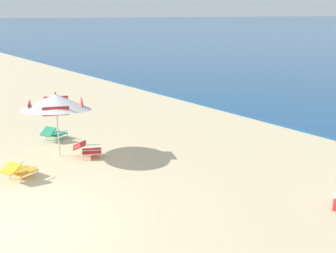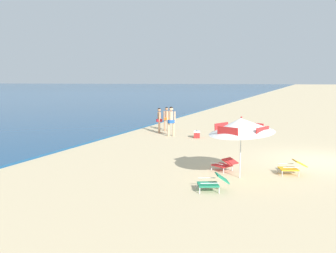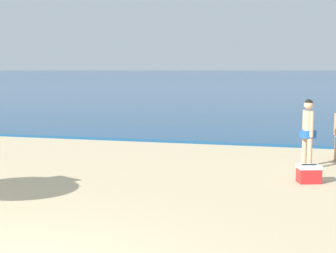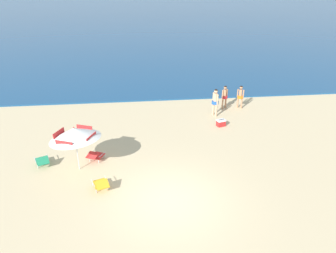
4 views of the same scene
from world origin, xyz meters
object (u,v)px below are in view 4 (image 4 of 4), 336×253
beach_umbrella_striped_main (74,133)px  cooler_box (221,123)px  lounge_chair_under_umbrella (42,160)px  lounge_chair_beside_umbrella (96,155)px  lounge_chair_facing_sea (101,184)px  person_wading_in (215,100)px  person_standing_near_shore (240,95)px  person_standing_beside (225,95)px

beach_umbrella_striped_main → cooler_box: bearing=26.6°
lounge_chair_under_umbrella → lounge_chair_beside_umbrella: bearing=4.0°
lounge_chair_facing_sea → person_wading_in: 9.61m
lounge_chair_beside_umbrella → person_standing_near_shore: 10.71m
beach_umbrella_striped_main → lounge_chair_facing_sea: 2.48m
cooler_box → beach_umbrella_striped_main: bearing=-153.4°
lounge_chair_facing_sea → person_wading_in: (6.50, 7.04, 0.75)m
lounge_chair_under_umbrella → cooler_box: (9.29, 3.30, -0.07)m
lounge_chair_facing_sea → person_standing_near_shore: person_standing_near_shore is taller
person_standing_near_shore → cooler_box: (-2.04, -2.70, -0.71)m
person_wading_in → cooler_box: (-0.03, -1.61, -0.82)m
person_standing_near_shore → lounge_chair_under_umbrella: bearing=-152.1°
beach_umbrella_striped_main → person_wading_in: beach_umbrella_striped_main is taller
person_standing_near_shore → cooler_box: bearing=-127.0°
person_standing_near_shore → person_wading_in: person_wading_in is taller
person_standing_beside → person_wading_in: (-0.96, -1.17, 0.10)m
person_standing_beside → lounge_chair_under_umbrella: bearing=-149.4°
lounge_chair_beside_umbrella → cooler_box: lounge_chair_beside_umbrella is taller
person_wading_in → lounge_chair_under_umbrella: bearing=-152.2°
lounge_chair_facing_sea → cooler_box: size_ratio=1.76×
lounge_chair_under_umbrella → person_standing_near_shore: bearing=27.9°
lounge_chair_beside_umbrella → person_wading_in: bearing=34.3°
beach_umbrella_striped_main → person_standing_near_shore: beach_umbrella_striped_main is taller
lounge_chair_beside_umbrella → person_standing_beside: person_standing_beside is taller
beach_umbrella_striped_main → lounge_chair_under_umbrella: bearing=163.8°
lounge_chair_beside_umbrella → lounge_chair_facing_sea: size_ratio=1.00×
cooler_box → person_standing_near_shore: bearing=53.0°
person_standing_beside → person_standing_near_shore: bearing=-4.3°
lounge_chair_under_umbrella → person_standing_beside: 11.96m
lounge_chair_under_umbrella → cooler_box: size_ratio=1.80×
lounge_chair_under_umbrella → person_standing_beside: person_standing_beside is taller
lounge_chair_under_umbrella → person_wading_in: size_ratio=0.58×
lounge_chair_beside_umbrella → cooler_box: size_ratio=1.76×
person_standing_beside → cooler_box: bearing=-109.4°
lounge_chair_under_umbrella → person_standing_near_shore: size_ratio=0.66×
lounge_chair_beside_umbrella → person_standing_near_shore: size_ratio=0.64×
person_wading_in → cooler_box: person_wading_in is taller
person_standing_near_shore → person_standing_beside: size_ratio=0.99×
person_standing_near_shore → person_standing_beside: person_standing_beside is taller
beach_umbrella_striped_main → person_standing_beside: size_ratio=1.96×
lounge_chair_beside_umbrella → cooler_box: 7.60m
lounge_chair_beside_umbrella → person_wading_in: size_ratio=0.57×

